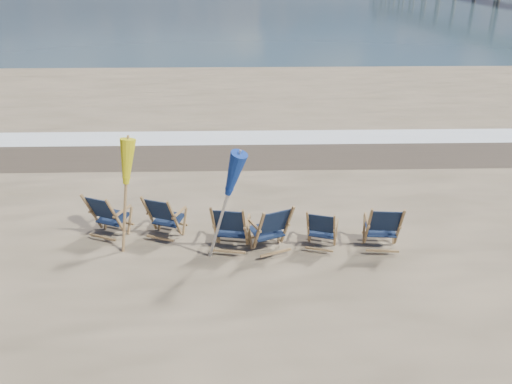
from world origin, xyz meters
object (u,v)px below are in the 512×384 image
umbrella_yellow (121,169)px  beach_chair_5 (399,229)px  beach_chair_1 (174,220)px  beach_chair_4 (334,232)px  beach_chair_2 (245,230)px  beach_chair_3 (287,227)px  umbrella_blue (221,173)px  beach_chair_0 (116,219)px

umbrella_yellow → beach_chair_5: bearing=-3.7°
beach_chair_1 → beach_chair_4: bearing=-167.4°
beach_chair_2 → beach_chair_3: size_ratio=0.99×
beach_chair_3 → beach_chair_5: (2.12, -0.12, -0.02)m
beach_chair_1 → beach_chair_3: (2.20, -0.39, 0.03)m
umbrella_yellow → beach_chair_1: bearing=11.6°
beach_chair_2 → umbrella_blue: size_ratio=0.45×
beach_chair_2 → umbrella_blue: bearing=43.5°
umbrella_yellow → beach_chair_2: bearing=-7.6°
beach_chair_5 → umbrella_blue: 3.58m
beach_chair_1 → beach_chair_2: size_ratio=0.96×
beach_chair_1 → umbrella_yellow: size_ratio=0.46×
beach_chair_2 → umbrella_yellow: 2.55m
beach_chair_2 → beach_chair_3: 0.81m
beach_chair_1 → beach_chair_5: beach_chair_5 is taller
umbrella_blue → beach_chair_0: bearing=159.5°
beach_chair_5 → umbrella_blue: umbrella_blue is taller
beach_chair_4 → umbrella_yellow: 4.16m
beach_chair_0 → beach_chair_5: bearing=-162.2°
umbrella_blue → beach_chair_3: bearing=16.7°
beach_chair_3 → beach_chair_1: bearing=-33.1°
beach_chair_2 → beach_chair_4: beach_chair_2 is taller
beach_chair_4 → beach_chair_5: beach_chair_5 is taller
beach_chair_0 → beach_chair_1: bearing=-158.9°
beach_chair_1 → beach_chair_4: 3.13m
beach_chair_2 → beach_chair_5: beach_chair_2 is taller
beach_chair_5 → umbrella_blue: (-3.33, -0.24, 1.29)m
beach_chair_0 → beach_chair_2: beach_chair_2 is taller
beach_chair_3 → umbrella_blue: (-1.21, -0.36, 1.28)m
umbrella_blue → beach_chair_2: bearing=33.5°
beach_chair_1 → beach_chair_0: bearing=18.8°
beach_chair_0 → beach_chair_4: 4.27m
beach_chair_0 → beach_chair_2: bearing=-168.2°
beach_chair_2 → beach_chair_5: 2.92m
beach_chair_3 → umbrella_blue: bearing=-6.4°
beach_chair_2 → umbrella_yellow: (-2.26, 0.30, 1.14)m
beach_chair_0 → umbrella_blue: 2.62m
beach_chair_1 → beach_chair_2: (1.39, -0.48, 0.02)m
beach_chair_0 → beach_chair_1: (1.15, -0.05, -0.01)m
beach_chair_0 → beach_chair_1: beach_chair_0 is taller
beach_chair_4 → beach_chair_2: bearing=17.9°
umbrella_yellow → umbrella_blue: bearing=-17.1°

